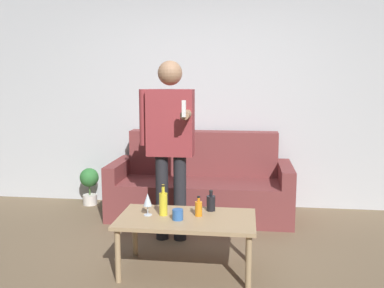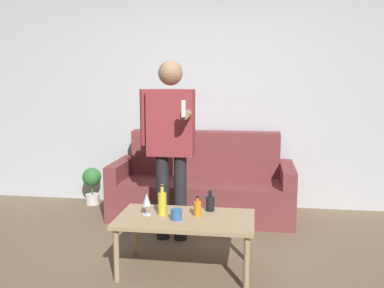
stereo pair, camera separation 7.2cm
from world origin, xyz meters
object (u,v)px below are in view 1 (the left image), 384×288
object	(u,v)px
person_standing_front	(170,136)
bottle_orange	(163,203)
coffee_table	(187,223)
couch	(201,187)

from	to	relation	value
person_standing_front	bottle_orange	bearing A→B (deg)	-84.78
bottle_orange	person_standing_front	bearing A→B (deg)	95.22
coffee_table	bottle_orange	bearing A→B (deg)	170.50
person_standing_front	couch	bearing A→B (deg)	75.28
couch	coffee_table	world-z (taller)	couch
coffee_table	bottle_orange	size ratio (longest dim) A/B	4.33
couch	person_standing_front	xyz separation A→B (m)	(-0.21, -0.79, 0.67)
bottle_orange	person_standing_front	world-z (taller)	person_standing_front
coffee_table	person_standing_front	size ratio (longest dim) A/B	0.64
couch	bottle_orange	world-z (taller)	couch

